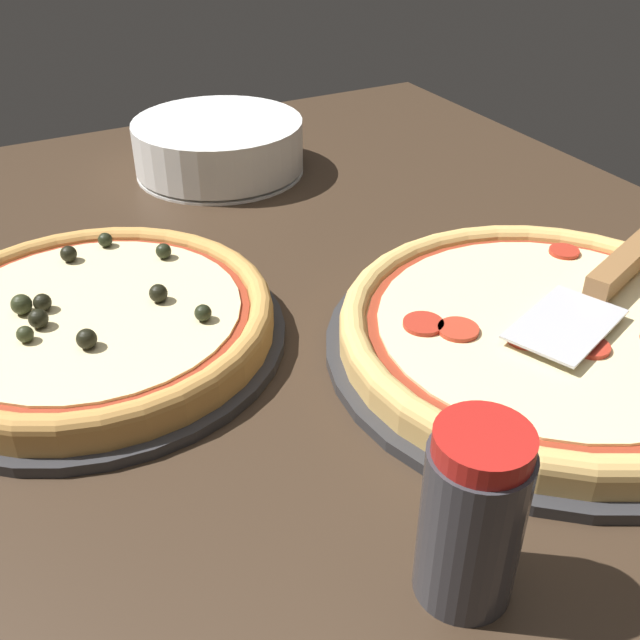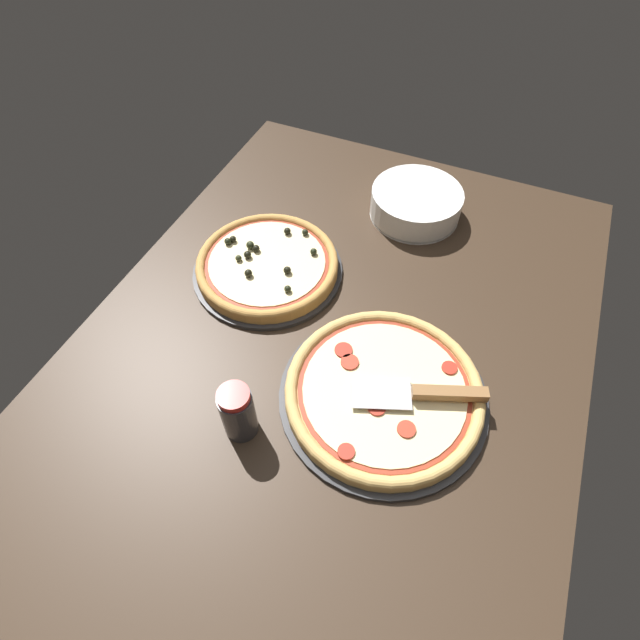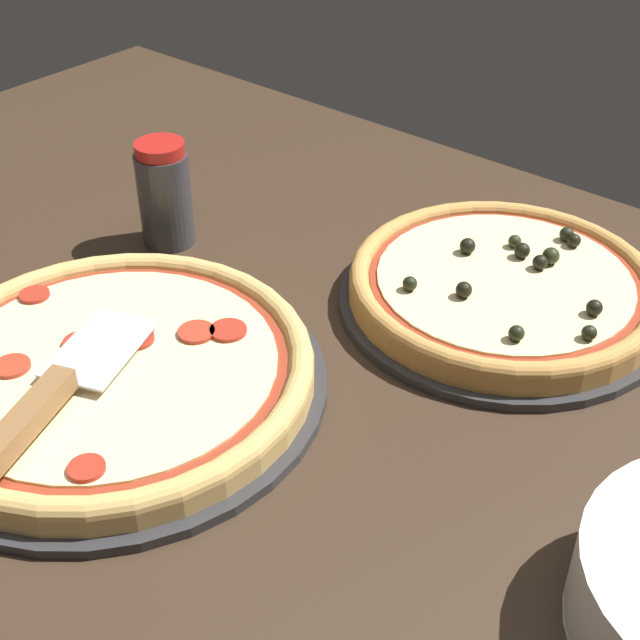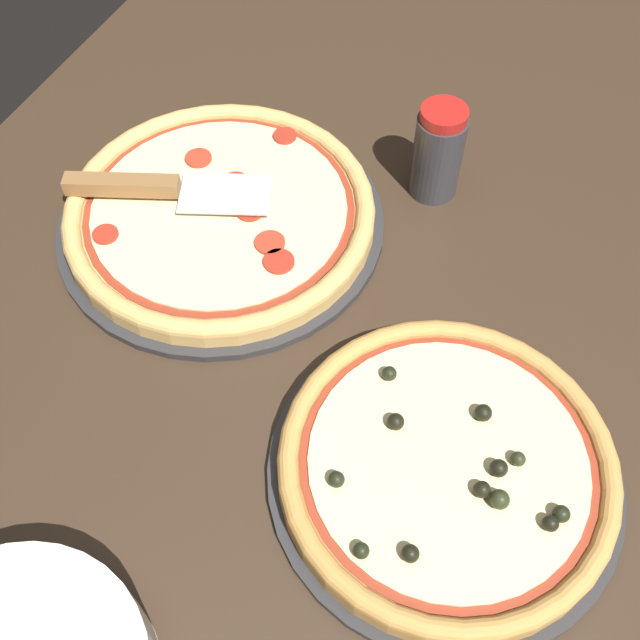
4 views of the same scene
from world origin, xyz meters
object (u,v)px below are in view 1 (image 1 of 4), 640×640
at_px(serving_spatula, 613,274).
at_px(plate_stack, 219,147).
at_px(pizza_front, 552,331).
at_px(pizza_back, 93,318).
at_px(parmesan_shaker, 472,516).

xyz_separation_m(serving_spatula, plate_stack, (0.51, 0.19, -0.01)).
distance_m(pizza_front, plate_stack, 0.54).
relative_size(pizza_back, plate_stack, 1.43).
relative_size(pizza_front, parmesan_shaker, 2.99).
bearing_deg(pizza_front, plate_stack, 10.65).
relative_size(pizza_front, serving_spatula, 1.52).
distance_m(pizza_front, parmesan_shaker, 0.27).
bearing_deg(serving_spatula, pizza_front, 102.82).
height_order(pizza_front, plate_stack, plate_stack).
height_order(serving_spatula, parmesan_shaker, parmesan_shaker).
xyz_separation_m(pizza_front, parmesan_shaker, (-0.16, 0.21, 0.04)).
height_order(pizza_back, parmesan_shaker, parmesan_shaker).
bearing_deg(plate_stack, parmesan_shaker, 170.50).
relative_size(pizza_front, plate_stack, 1.65).
height_order(pizza_back, plate_stack, plate_stack).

